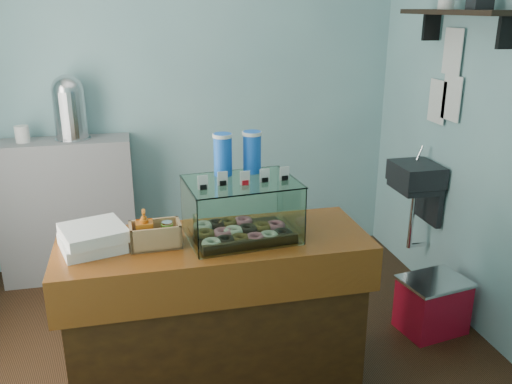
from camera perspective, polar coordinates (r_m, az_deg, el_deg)
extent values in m
plane|color=black|center=(3.47, -4.68, -16.96)|extent=(3.50, 3.50, 0.00)
cube|color=#77A6AE|center=(4.35, -8.18, 10.42)|extent=(3.50, 0.04, 2.80)
cube|color=#77A6AE|center=(1.48, 2.60, -6.43)|extent=(3.50, 0.04, 2.80)
cube|color=#77A6AE|center=(3.56, 23.95, 7.09)|extent=(0.04, 3.00, 2.80)
cube|color=black|center=(4.03, 16.51, 1.83)|extent=(0.30, 0.35, 0.15)
cube|color=black|center=(4.15, 17.82, -0.70)|extent=(0.04, 0.30, 0.35)
cylinder|color=silver|center=(4.11, 16.85, 3.89)|extent=(0.02, 0.02, 0.12)
cylinder|color=silver|center=(4.14, 16.06, -2.80)|extent=(0.04, 0.04, 0.45)
cube|color=black|center=(3.66, 20.49, 17.32)|extent=(0.25, 1.00, 0.03)
cube|color=black|center=(3.38, 25.01, 15.01)|extent=(0.12, 0.03, 0.18)
cube|color=black|center=(4.04, 17.98, 16.21)|extent=(0.12, 0.03, 0.18)
cube|color=white|center=(3.90, 19.89, 9.26)|extent=(0.01, 0.21, 0.30)
cube|color=white|center=(4.05, 18.53, 9.01)|extent=(0.01, 0.21, 0.30)
cube|color=white|center=(3.91, 20.00, 13.72)|extent=(0.01, 0.21, 0.30)
cube|color=#43250C|center=(3.03, -4.17, -13.26)|extent=(1.50, 0.56, 0.84)
cube|color=#4B1D0A|center=(2.82, -4.39, -5.50)|extent=(1.60, 0.60, 0.06)
cube|color=#4B1D0A|center=(2.63, -3.37, -10.36)|extent=(1.60, 0.04, 0.18)
cube|color=gray|center=(4.40, -19.18, -1.82)|extent=(1.00, 0.32, 1.10)
cube|color=#372010|center=(2.83, -1.51, -4.49)|extent=(0.52, 0.39, 0.02)
torus|color=white|center=(2.67, -4.61, -5.37)|extent=(0.10, 0.10, 0.03)
torus|color=black|center=(2.69, -3.07, -5.17)|extent=(0.10, 0.10, 0.03)
torus|color=brown|center=(2.71, -1.56, -4.97)|extent=(0.10, 0.10, 0.03)
torus|color=pink|center=(2.73, -0.07, -4.78)|extent=(0.10, 0.10, 0.03)
torus|color=white|center=(2.75, 1.40, -4.58)|extent=(0.10, 0.10, 0.03)
torus|color=black|center=(2.77, 2.84, -4.38)|extent=(0.10, 0.10, 0.03)
torus|color=brown|center=(2.77, -5.18, -4.44)|extent=(0.10, 0.10, 0.03)
torus|color=pink|center=(2.79, -3.70, -4.26)|extent=(0.10, 0.10, 0.03)
torus|color=white|center=(2.81, -2.24, -4.07)|extent=(0.10, 0.10, 0.03)
torus|color=black|center=(2.83, -0.80, -3.89)|extent=(0.10, 0.10, 0.03)
torus|color=brown|center=(2.85, 0.62, -3.71)|extent=(0.10, 0.10, 0.03)
torus|color=pink|center=(2.87, 2.02, -3.53)|extent=(0.10, 0.10, 0.03)
torus|color=white|center=(2.87, -5.71, -3.57)|extent=(0.10, 0.10, 0.03)
torus|color=black|center=(2.89, -4.28, -3.40)|extent=(0.10, 0.10, 0.03)
torus|color=brown|center=(2.91, -2.87, -3.23)|extent=(0.10, 0.10, 0.03)
torus|color=pink|center=(2.93, -1.47, -3.06)|extent=(0.10, 0.10, 0.03)
cube|color=white|center=(2.60, -0.26, -3.34)|extent=(0.54, 0.06, 0.30)
cube|color=white|center=(2.95, -2.65, -0.57)|extent=(0.54, 0.06, 0.30)
cube|color=white|center=(2.71, -7.04, -2.50)|extent=(0.04, 0.39, 0.30)
cube|color=white|center=(2.86, 3.69, -1.25)|extent=(0.04, 0.39, 0.30)
cube|color=white|center=(2.72, -1.56, 1.11)|extent=(0.59, 0.46, 0.01)
cube|color=white|center=(2.62, -5.70, 1.13)|extent=(0.05, 0.01, 0.07)
cube|color=black|center=(2.62, -5.68, 0.65)|extent=(0.03, 0.02, 0.02)
cube|color=white|center=(2.64, -3.46, 1.35)|extent=(0.05, 0.01, 0.07)
cube|color=black|center=(2.65, -3.45, 0.88)|extent=(0.03, 0.02, 0.02)
cube|color=white|center=(2.67, -1.26, 1.57)|extent=(0.05, 0.01, 0.07)
cube|color=red|center=(2.67, -1.25, 1.10)|extent=(0.03, 0.02, 0.02)
cube|color=white|center=(2.70, 0.89, 1.78)|extent=(0.05, 0.01, 0.07)
cube|color=black|center=(2.70, 0.89, 1.32)|extent=(0.03, 0.02, 0.02)
cube|color=white|center=(2.73, 2.99, 1.99)|extent=(0.05, 0.01, 0.07)
cube|color=black|center=(2.74, 2.99, 1.53)|extent=(0.03, 0.02, 0.02)
cylinder|color=blue|center=(2.79, -3.51, 3.96)|extent=(0.09, 0.09, 0.22)
cylinder|color=white|center=(2.77, -3.55, 5.96)|extent=(0.10, 0.10, 0.02)
cylinder|color=blue|center=(2.84, -0.42, 4.23)|extent=(0.09, 0.09, 0.22)
cylinder|color=white|center=(2.81, -0.42, 6.20)|extent=(0.10, 0.10, 0.02)
cube|color=tan|center=(2.76, -10.48, -5.48)|extent=(0.26, 0.16, 0.01)
cube|color=tan|center=(2.68, -10.41, -5.02)|extent=(0.25, 0.02, 0.12)
cube|color=tan|center=(2.80, -10.67, -3.91)|extent=(0.25, 0.02, 0.12)
cube|color=tan|center=(2.74, -13.01, -4.67)|extent=(0.02, 0.15, 0.12)
cube|color=tan|center=(2.75, -8.09, -4.23)|extent=(0.02, 0.15, 0.12)
imported|color=#C25E12|center=(2.72, -11.65, -3.69)|extent=(0.09, 0.09, 0.18)
cylinder|color=#589B2A|center=(2.74, -9.30, -4.30)|extent=(0.06, 0.06, 0.10)
cylinder|color=silver|center=(2.72, -9.36, -3.24)|extent=(0.05, 0.05, 0.01)
cube|color=white|center=(2.80, -16.89, -5.14)|extent=(0.35, 0.35, 0.06)
cube|color=white|center=(2.77, -16.75, -4.10)|extent=(0.36, 0.36, 0.06)
cylinder|color=silver|center=(4.25, -18.70, 5.35)|extent=(0.26, 0.26, 0.01)
cylinder|color=silver|center=(4.21, -18.96, 7.72)|extent=(0.23, 0.23, 0.35)
sphere|color=silver|center=(4.19, -19.22, 10.06)|extent=(0.23, 0.23, 0.23)
cube|color=red|center=(3.80, 18.05, -11.36)|extent=(0.44, 0.36, 0.35)
cube|color=silver|center=(3.72, 18.34, -8.90)|extent=(0.47, 0.38, 0.02)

